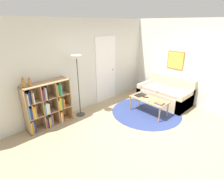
{
  "coord_description": "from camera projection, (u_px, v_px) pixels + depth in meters",
  "views": [
    {
      "loc": [
        -3.06,
        -1.75,
        2.49
      ],
      "look_at": [
        -0.15,
        1.29,
        0.85
      ],
      "focal_mm": 28.0,
      "sensor_mm": 36.0,
      "label": 1
    }
  ],
  "objects": [
    {
      "name": "coffee_table",
      "position": [
        149.0,
        100.0,
        4.96
      ],
      "size": [
        0.49,
        1.07,
        0.45
      ],
      "color": "#AD7F51",
      "rests_on": "ground_plane"
    },
    {
      "name": "couch",
      "position": [
        165.0,
        94.0,
        5.7
      ],
      "size": [
        0.93,
        1.56,
        0.83
      ],
      "color": "#CCB793",
      "rests_on": "ground_plane"
    },
    {
      "name": "bottle_middle",
      "position": [
        30.0,
        83.0,
        3.85
      ],
      "size": [
        0.07,
        0.07,
        0.21
      ],
      "color": "olive",
      "rests_on": "bookshelf"
    },
    {
      "name": "wall_right",
      "position": [
        167.0,
        60.0,
        5.84
      ],
      "size": [
        0.08,
        5.35,
        2.6
      ],
      "color": "silver",
      "rests_on": "ground_plane"
    },
    {
      "name": "remote",
      "position": [
        146.0,
        97.0,
        5.02
      ],
      "size": [
        0.1,
        0.17,
        0.02
      ],
      "color": "black",
      "rests_on": "coffee_table"
    },
    {
      "name": "floor_lamp",
      "position": [
        77.0,
        67.0,
        4.5
      ],
      "size": [
        0.27,
        0.27,
        1.71
      ],
      "color": "#333333",
      "rests_on": "ground_plane"
    },
    {
      "name": "bowl",
      "position": [
        148.0,
        100.0,
        4.8
      ],
      "size": [
        0.13,
        0.13,
        0.04
      ],
      "color": "silver",
      "rests_on": "coffee_table"
    },
    {
      "name": "book_stack_on_table",
      "position": [
        159.0,
        103.0,
        4.64
      ],
      "size": [
        0.17,
        0.23,
        0.04
      ],
      "color": "navy",
      "rests_on": "coffee_table"
    },
    {
      "name": "wall_back",
      "position": [
        91.0,
        65.0,
        5.21
      ],
      "size": [
        7.5,
        0.11,
        2.6
      ],
      "color": "silver",
      "rests_on": "ground_plane"
    },
    {
      "name": "bottle_left",
      "position": [
        23.0,
        83.0,
        3.77
      ],
      "size": [
        0.07,
        0.07,
        0.25
      ],
      "color": "olive",
      "rests_on": "bookshelf"
    },
    {
      "name": "bookshelf",
      "position": [
        46.0,
        105.0,
        4.3
      ],
      "size": [
        1.12,
        0.34,
        1.15
      ],
      "color": "tan",
      "rests_on": "ground_plane"
    },
    {
      "name": "laptop",
      "position": [
        140.0,
        95.0,
        5.18
      ],
      "size": [
        0.35,
        0.25,
        0.02
      ],
      "color": "black",
      "rests_on": "coffee_table"
    },
    {
      "name": "ground_plane",
      "position": [
        155.0,
        136.0,
        4.06
      ],
      "size": [
        14.0,
        14.0,
        0.0
      ],
      "primitive_type": "plane",
      "color": "tan"
    },
    {
      "name": "rug",
      "position": [
        146.0,
        112.0,
        5.17
      ],
      "size": [
        2.02,
        2.02,
        0.01
      ],
      "color": "navy",
      "rests_on": "ground_plane"
    }
  ]
}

